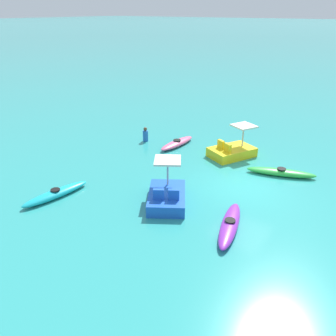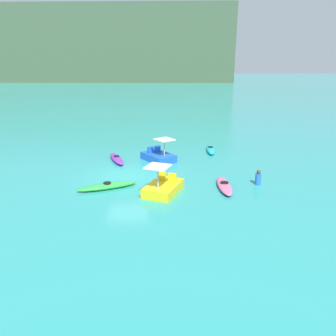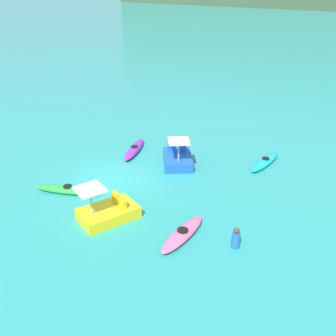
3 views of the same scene
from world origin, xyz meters
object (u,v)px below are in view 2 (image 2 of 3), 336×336
Objects in this scene: kayak_green at (107,186)px; kayak_purple at (117,159)px; kayak_pink at (224,186)px; kayak_cyan at (211,149)px; person_near_shore at (258,178)px; pedal_boat_yellow at (163,187)px; pedal_boat_blue at (159,156)px.

kayak_purple is at bearing 90.66° from kayak_green.
kayak_pink is 0.92× the size of kayak_cyan.
person_near_shore is at bearing -31.85° from kayak_purple.
kayak_green is 1.04× the size of kayak_cyan.
pedal_boat_yellow is at bearing -13.51° from kayak_green.
pedal_boat_blue is (-4.13, -2.46, 0.17)m from kayak_cyan.
pedal_boat_yellow reaches higher than person_near_shore.
person_near_shore is at bearing 1.74° from kayak_green.
kayak_pink is at bearing 8.19° from pedal_boat_yellow.
person_near_shore is at bearing -80.00° from kayak_cyan.
pedal_boat_blue reaches higher than kayak_pink.
pedal_boat_blue is at bearing 61.70° from kayak_green.
kayak_green and kayak_purple have the same top height.
pedal_boat_blue is at bearing 121.54° from kayak_pink.
pedal_boat_yellow reaches higher than kayak_purple.
pedal_boat_yellow is at bearing -115.11° from kayak_cyan.
kayak_purple is at bearing 148.15° from person_near_shore.
kayak_green is 1.17× the size of pedal_boat_yellow.
pedal_boat_yellow is (-4.02, -8.58, 0.17)m from kayak_cyan.
kayak_cyan is at bearing 100.00° from person_near_shore.
kayak_green is 1.13× the size of kayak_pink.
person_near_shore is (2.01, 0.50, 0.22)m from kayak_pink.
kayak_cyan is (7.03, 7.85, -0.00)m from kayak_green.
pedal_boat_yellow is at bearing -169.66° from person_near_shore.
kayak_cyan is 9.47m from pedal_boat_yellow.
kayak_green is 8.38m from person_near_shore.
kayak_green is 3.72× the size of person_near_shore.
kayak_pink is 8.62m from kayak_purple.
kayak_green is 1.16× the size of pedal_boat_blue.
kayak_purple is at bearing -161.64° from kayak_cyan.
kayak_cyan and kayak_purple have the same top height.
kayak_cyan is 3.56× the size of person_near_shore.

